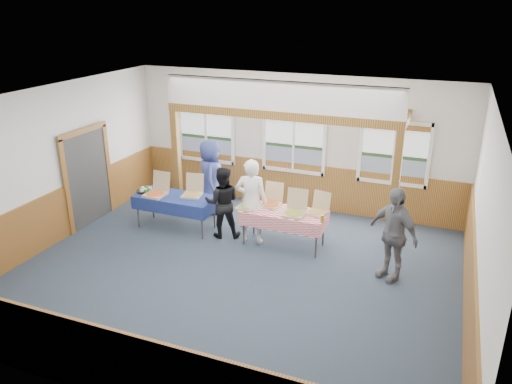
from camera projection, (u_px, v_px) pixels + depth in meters
floor at (235, 272)px, 9.28m from camera, size 8.00×8.00×0.00m
ceiling at (233, 100)px, 8.13m from camera, size 8.00×8.00×0.00m
wall_back at (294, 142)px, 11.74m from camera, size 8.00×0.00×8.00m
wall_front at (109, 295)px, 5.67m from camera, size 8.00×0.00×8.00m
wall_left at (53, 166)px, 10.08m from camera, size 0.00×8.00×8.00m
wall_right at (483, 228)px, 7.33m from camera, size 0.00×8.00×8.00m
wainscot_back at (293, 184)px, 12.10m from camera, size 7.98×0.05×1.10m
wainscot_front at (120, 368)px, 6.07m from camera, size 7.98×0.05×1.10m
wainscot_left at (62, 214)px, 10.44m from camera, size 0.05×6.98×1.10m
wainscot_right at (470, 289)px, 7.72m from camera, size 0.05×6.98×1.10m
cased_opening at (88, 178)px, 11.04m from camera, size 0.06×1.30×2.10m
window_left at (206, 131)px, 12.46m from camera, size 1.56×0.10×1.46m
window_mid at (294, 139)px, 11.67m from camera, size 1.56×0.10×1.46m
window_right at (394, 150)px, 10.89m from camera, size 1.56×0.10×1.46m
post_left at (177, 161)px, 11.70m from camera, size 0.15×0.15×2.40m
post_right at (395, 189)px, 9.99m from camera, size 0.15×0.15×2.40m
cross_beam at (278, 115)px, 10.38m from camera, size 5.15×0.18×0.18m
table_left at (175, 198)px, 10.84m from camera, size 1.85×1.02×0.76m
table_right at (284, 214)px, 10.06m from camera, size 1.79×0.97×0.76m
pizza_box_a at (156, 192)px, 10.84m from camera, size 0.45×0.54×0.47m
pizza_box_b at (192, 193)px, 10.82m from camera, size 0.48×0.55×0.43m
pizza_box_c at (248, 205)px, 10.19m from camera, size 0.40×0.48×0.42m
pizza_box_d at (271, 202)px, 10.30m from camera, size 0.40×0.49×0.44m
pizza_box_e at (295, 211)px, 9.87m from camera, size 0.44×0.53×0.46m
pizza_box_f at (318, 210)px, 9.92m from camera, size 0.45×0.51×0.40m
veggie_tray at (145, 190)px, 11.07m from camera, size 0.40×0.40×0.09m
drink_glass at (322, 219)px, 9.51m from camera, size 0.07×0.07×0.15m
woman_white at (251, 202)px, 10.14m from camera, size 0.74×0.57×1.81m
woman_black at (222, 202)px, 10.44m from camera, size 0.91×0.82×1.54m
man_blue at (211, 177)px, 11.61m from camera, size 0.87×1.02×1.77m
person_grey at (393, 234)px, 8.81m from camera, size 1.09×0.92×1.75m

